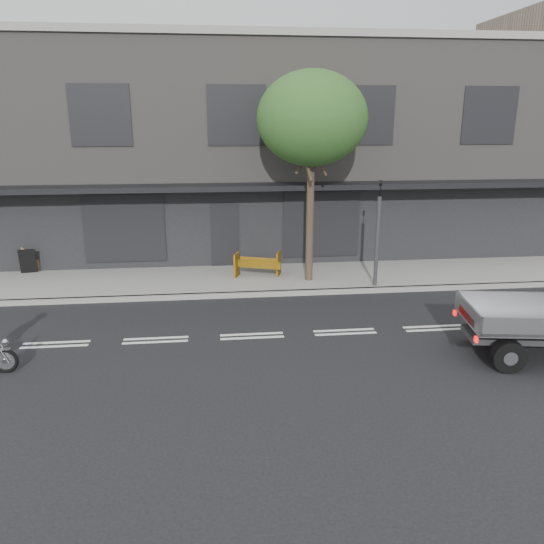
{
  "coord_description": "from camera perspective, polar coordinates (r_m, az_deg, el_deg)",
  "views": [
    {
      "loc": [
        -0.85,
        -12.41,
        5.3
      ],
      "look_at": [
        0.56,
        0.5,
        1.53
      ],
      "focal_mm": 35.0,
      "sensor_mm": 36.0,
      "label": 1
    }
  ],
  "objects": [
    {
      "name": "sidewalk",
      "position": [
        17.91,
        -3.27,
        -0.81
      ],
      "size": [
        32.0,
        3.2,
        0.15
      ],
      "primitive_type": "cube",
      "color": "gray",
      "rests_on": "ground"
    },
    {
      "name": "construction_barrier",
      "position": [
        17.7,
        -1.48,
        0.71
      ],
      "size": [
        1.64,
        1.1,
        0.85
      ],
      "primitive_type": null,
      "rotation": [
        0.0,
        0.0,
        -0.35
      ],
      "color": "orange",
      "rests_on": "sidewalk"
    },
    {
      "name": "building_main",
      "position": [
        23.76,
        -4.32,
        13.01
      ],
      "size": [
        26.0,
        10.0,
        8.0
      ],
      "primitive_type": "cube",
      "color": "slate",
      "rests_on": "ground"
    },
    {
      "name": "sandwich_board",
      "position": [
        20.06,
        -24.78,
        1.07
      ],
      "size": [
        0.6,
        0.45,
        0.87
      ],
      "primitive_type": null,
      "rotation": [
        0.0,
        0.0,
        0.17
      ],
      "color": "black",
      "rests_on": "sidewalk"
    },
    {
      "name": "ground",
      "position": [
        13.52,
        -2.16,
        -6.91
      ],
      "size": [
        80.0,
        80.0,
        0.0
      ],
      "primitive_type": "plane",
      "color": "black",
      "rests_on": "ground"
    },
    {
      "name": "traffic_light_pole",
      "position": [
        16.94,
        11.26,
        3.44
      ],
      "size": [
        0.12,
        0.12,
        3.5
      ],
      "color": "#2D2D30",
      "rests_on": "ground"
    },
    {
      "name": "street_tree",
      "position": [
        16.88,
        4.32,
        16.07
      ],
      "size": [
        3.4,
        3.4,
        6.74
      ],
      "color": "#382B21",
      "rests_on": "ground"
    },
    {
      "name": "kerb",
      "position": [
        16.38,
        -2.96,
        -2.43
      ],
      "size": [
        32.0,
        0.2,
        0.15
      ],
      "primitive_type": "cube",
      "color": "gray",
      "rests_on": "ground"
    }
  ]
}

